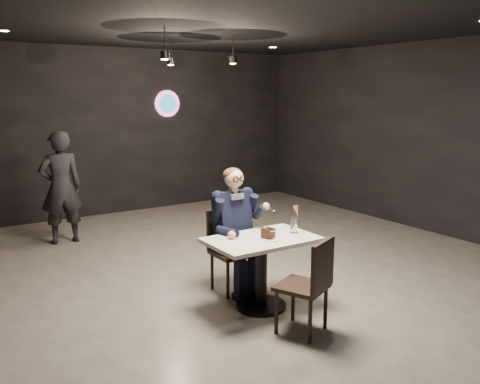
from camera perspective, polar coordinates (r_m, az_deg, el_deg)
floor at (r=6.05m, az=3.66°, el=-10.23°), size 9.00×9.00×0.00m
wall_sign at (r=9.91m, az=-8.17°, el=9.80°), size 0.50×0.06×0.50m
pendant_lights at (r=7.37m, az=-5.76°, el=16.33°), size 1.40×1.20×0.36m
main_table at (r=5.29m, az=2.40°, el=-9.08°), size 1.10×0.70×0.75m
chair_far at (r=5.69m, az=-0.82°, el=-6.69°), size 0.42×0.46×0.92m
chair_near at (r=4.78m, az=6.95°, el=-10.29°), size 0.57×0.59×0.92m
seated_man at (r=5.62m, az=-0.83°, el=-4.16°), size 0.60×0.80×1.44m
dessert_plate at (r=5.11m, az=3.52°, el=-5.32°), size 0.19×0.19×0.01m
cake_slice at (r=5.13m, az=3.17°, el=-4.68°), size 0.15×0.13×0.08m
mint_leaf at (r=5.07m, az=3.67°, el=-4.43°), size 0.06×0.04×0.01m
sundae_glass at (r=5.36m, az=6.05°, el=-3.72°), size 0.07×0.07×0.17m
wafer_cone at (r=5.31m, az=6.38°, el=-2.13°), size 0.07×0.07×0.12m
passerby at (r=7.89m, az=-19.47°, el=0.48°), size 0.62×0.42×1.67m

